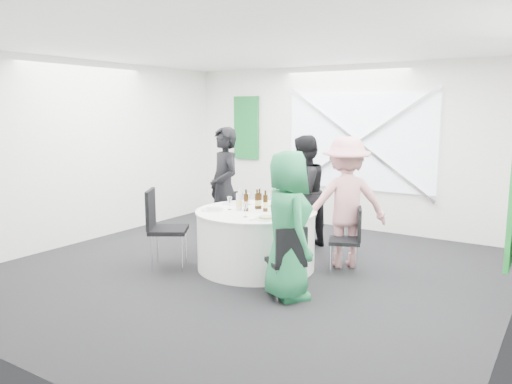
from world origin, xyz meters
The scene contains 44 objects.
floor centered at (0.00, 0.00, 0.00)m, with size 6.00×6.00×0.00m, color black.
ceiling centered at (0.00, 0.00, 2.80)m, with size 6.00×6.00×0.00m, color white.
wall_back centered at (0.00, 3.00, 1.40)m, with size 6.00×6.00×0.00m, color white.
wall_front centered at (0.00, -3.00, 1.40)m, with size 6.00×6.00×0.00m, color white.
wall_left centered at (-3.00, 0.00, 1.40)m, with size 6.00×6.00×0.00m, color white.
window_panel centered at (0.30, 2.96, 1.50)m, with size 2.60×0.03×1.60m, color white.
window_brace_a centered at (0.30, 2.92, 1.50)m, with size 0.05×0.05×3.16m, color silver.
window_brace_b centered at (0.30, 2.92, 1.50)m, with size 0.05×0.05×3.16m, color silver.
green_banner centered at (-2.00, 2.95, 1.70)m, with size 0.55×0.04×1.20m, color #125A2E.
banquet_table centered at (0.00, 0.20, 0.38)m, with size 1.56×1.56×0.76m.
chair_back centered at (-0.24, 1.43, 0.58)m, with size 0.52×0.53×0.99m.
chair_back_left centered at (-0.89, 0.86, 0.47)m, with size 0.52×0.52×0.82m.
chair_back_right centered at (1.11, 0.66, 0.49)m, with size 0.50×0.50×0.84m.
chair_front_right centered at (0.89, -0.55, 0.47)m, with size 0.52×0.52×0.82m.
chair_front_left centered at (-1.03, -0.47, 0.61)m, with size 0.65×0.65×1.03m.
person_man_back_left centered at (-0.88, 0.70, 0.90)m, with size 0.66×0.43×1.80m, color black.
person_man_back centered at (0.09, 1.33, 0.84)m, with size 0.82×0.45×1.68m, color black.
person_woman_pink centered at (0.94, 0.89, 0.85)m, with size 1.10×0.51×1.70m, color pink.
person_woman_green centered at (0.85, -0.49, 0.81)m, with size 0.79×0.51×1.62m, color #207846.
plate_back centered at (-0.01, 0.76, 0.77)m, with size 0.26×0.26×0.01m.
plate_back_left centered at (-0.51, 0.40, 0.77)m, with size 0.27×0.27×0.01m.
plate_back_right centered at (0.55, 0.45, 0.78)m, with size 0.28×0.28×0.04m.
plate_front_right centered at (0.40, -0.18, 0.78)m, with size 0.28×0.28×0.04m.
plate_front_left centered at (-0.48, -0.10, 0.77)m, with size 0.29×0.29×0.01m.
napkin centered at (-0.45, -0.12, 0.80)m, with size 0.17×0.11×0.05m, color white.
beer_bottle_a centered at (-0.04, 0.29, 0.86)m, with size 0.06×0.06×0.26m.
beer_bottle_b centered at (-0.02, 0.31, 0.86)m, with size 0.06×0.06×0.27m.
beer_bottle_c centered at (0.14, 0.21, 0.87)m, with size 0.06×0.06×0.27m.
beer_bottle_d centered at (-0.08, 0.09, 0.87)m, with size 0.06×0.06×0.28m.
green_water_bottle centered at (0.20, 0.32, 0.89)m, with size 0.08×0.08×0.33m.
clear_water_bottle centered at (-0.20, 0.11, 0.87)m, with size 0.08×0.08×0.28m.
wine_glass_a centered at (-0.35, 0.36, 0.88)m, with size 0.07×0.07×0.17m.
wine_glass_b centered at (-0.32, 0.06, 0.88)m, with size 0.07×0.07×0.17m.
wine_glass_c centered at (0.01, 0.53, 0.88)m, with size 0.07×0.07×0.17m.
wine_glass_d centered at (0.15, 0.58, 0.88)m, with size 0.07×0.07×0.17m.
wine_glass_e centered at (0.34, 0.17, 0.88)m, with size 0.07×0.07×0.17m.
wine_glass_f centered at (0.11, -0.20, 0.88)m, with size 0.07×0.07×0.17m.
wine_glass_g centered at (-0.30, 0.50, 0.88)m, with size 0.07×0.07×0.17m.
fork_a centered at (0.57, 0.27, 0.76)m, with size 0.01×0.15×0.01m, color silver.
knife_a centered at (0.40, 0.61, 0.76)m, with size 0.01×0.15×0.01m, color silver.
fork_b centered at (0.30, -0.29, 0.76)m, with size 0.01×0.15×0.01m, color silver.
knife_b centered at (0.54, 0.01, 0.76)m, with size 0.01×0.15×0.01m, color silver.
fork_c centered at (-0.43, 0.58, 0.76)m, with size 0.01×0.15×0.01m, color silver.
knife_c centered at (-0.56, 0.34, 0.76)m, with size 0.01×0.15×0.01m, color silver.
Camera 1 is at (3.41, -5.09, 2.03)m, focal length 35.00 mm.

